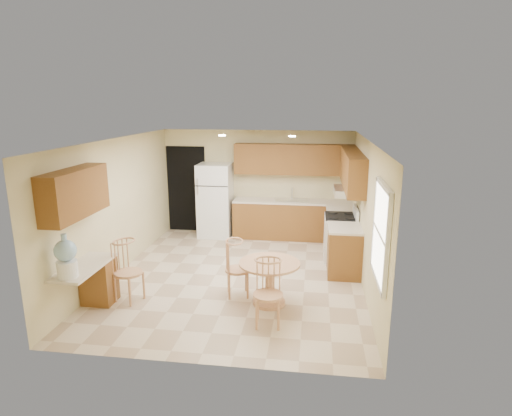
# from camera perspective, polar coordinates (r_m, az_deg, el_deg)

# --- Properties ---
(floor) EXTENTS (5.50, 5.50, 0.00)m
(floor) POSITION_cam_1_polar(r_m,az_deg,el_deg) (8.02, -2.52, -9.08)
(floor) COLOR beige
(floor) RESTS_ON ground
(ceiling) EXTENTS (4.50, 5.50, 0.02)m
(ceiling) POSITION_cam_1_polar(r_m,az_deg,el_deg) (7.40, -2.72, 9.02)
(ceiling) COLOR white
(ceiling) RESTS_ON wall_back
(wall_back) EXTENTS (4.50, 0.02, 2.50)m
(wall_back) POSITION_cam_1_polar(r_m,az_deg,el_deg) (10.27, 0.15, 3.38)
(wall_back) COLOR beige
(wall_back) RESTS_ON floor
(wall_front) EXTENTS (4.50, 0.02, 2.50)m
(wall_front) POSITION_cam_1_polar(r_m,az_deg,el_deg) (5.06, -8.27, -8.06)
(wall_front) COLOR beige
(wall_front) RESTS_ON floor
(wall_left) EXTENTS (0.02, 5.50, 2.50)m
(wall_left) POSITION_cam_1_polar(r_m,az_deg,el_deg) (8.31, -18.06, 0.15)
(wall_left) COLOR beige
(wall_left) RESTS_ON floor
(wall_right) EXTENTS (0.02, 5.50, 2.50)m
(wall_right) POSITION_cam_1_polar(r_m,az_deg,el_deg) (7.55, 14.44, -0.96)
(wall_right) COLOR beige
(wall_right) RESTS_ON floor
(doorway) EXTENTS (0.90, 0.02, 2.10)m
(doorway) POSITION_cam_1_polar(r_m,az_deg,el_deg) (10.66, -9.24, 2.50)
(doorway) COLOR black
(doorway) RESTS_ON floor
(base_cab_back) EXTENTS (2.75, 0.60, 0.87)m
(base_cab_back) POSITION_cam_1_polar(r_m,az_deg,el_deg) (10.08, 4.85, -1.62)
(base_cab_back) COLOR brown
(base_cab_back) RESTS_ON floor
(counter_back) EXTENTS (2.75, 0.63, 0.04)m
(counter_back) POSITION_cam_1_polar(r_m,az_deg,el_deg) (9.97, 4.90, 0.90)
(counter_back) COLOR beige
(counter_back) RESTS_ON base_cab_back
(base_cab_right_a) EXTENTS (0.60, 0.59, 0.87)m
(base_cab_right_a) POSITION_cam_1_polar(r_m,az_deg,el_deg) (9.52, 11.14, -2.79)
(base_cab_right_a) COLOR brown
(base_cab_right_a) RESTS_ON floor
(counter_right_a) EXTENTS (0.63, 0.59, 0.04)m
(counter_right_a) POSITION_cam_1_polar(r_m,az_deg,el_deg) (9.40, 11.27, -0.13)
(counter_right_a) COLOR beige
(counter_right_a) RESTS_ON base_cab_right_a
(base_cab_right_b) EXTENTS (0.60, 0.80, 0.87)m
(base_cab_right_b) POSITION_cam_1_polar(r_m,az_deg,el_deg) (8.14, 11.68, -5.72)
(base_cab_right_b) COLOR brown
(base_cab_right_b) RESTS_ON floor
(counter_right_b) EXTENTS (0.63, 0.80, 0.04)m
(counter_right_b) POSITION_cam_1_polar(r_m,az_deg,el_deg) (8.00, 11.84, -2.65)
(counter_right_b) COLOR beige
(counter_right_b) RESTS_ON base_cab_right_b
(upper_cab_back) EXTENTS (2.75, 0.33, 0.70)m
(upper_cab_back) POSITION_cam_1_polar(r_m,az_deg,el_deg) (9.93, 5.06, 6.47)
(upper_cab_back) COLOR brown
(upper_cab_back) RESTS_ON wall_back
(upper_cab_right) EXTENTS (0.33, 2.42, 0.70)m
(upper_cab_right) POSITION_cam_1_polar(r_m,az_deg,el_deg) (8.59, 12.71, 5.02)
(upper_cab_right) COLOR brown
(upper_cab_right) RESTS_ON wall_right
(upper_cab_left) EXTENTS (0.33, 1.40, 0.70)m
(upper_cab_left) POSITION_cam_1_polar(r_m,az_deg,el_deg) (6.74, -23.00, 1.83)
(upper_cab_left) COLOR brown
(upper_cab_left) RESTS_ON wall_left
(sink) EXTENTS (0.78, 0.44, 0.01)m
(sink) POSITION_cam_1_polar(r_m,az_deg,el_deg) (9.97, 4.76, 1.03)
(sink) COLOR silver
(sink) RESTS_ON counter_back
(range_hood) EXTENTS (0.50, 0.76, 0.14)m
(range_hood) POSITION_cam_1_polar(r_m,az_deg,el_deg) (8.63, 12.01, 2.19)
(range_hood) COLOR silver
(range_hood) RESTS_ON upper_cab_right
(desk_pedestal) EXTENTS (0.48, 0.42, 0.72)m
(desk_pedestal) POSITION_cam_1_polar(r_m,az_deg,el_deg) (7.36, -20.20, -9.12)
(desk_pedestal) COLOR brown
(desk_pedestal) RESTS_ON floor
(desk_top) EXTENTS (0.50, 1.20, 0.04)m
(desk_top) POSITION_cam_1_polar(r_m,az_deg,el_deg) (6.91, -21.94, -7.31)
(desk_top) COLOR beige
(desk_top) RESTS_ON desk_pedestal
(window) EXTENTS (0.06, 1.12, 1.30)m
(window) POSITION_cam_1_polar(r_m,az_deg,el_deg) (5.71, 16.38, -3.27)
(window) COLOR white
(window) RESTS_ON wall_right
(can_light_a) EXTENTS (0.14, 0.14, 0.02)m
(can_light_a) POSITION_cam_1_polar(r_m,az_deg,el_deg) (8.68, -4.56, 9.62)
(can_light_a) COLOR white
(can_light_a) RESTS_ON ceiling
(can_light_b) EXTENTS (0.14, 0.14, 0.02)m
(can_light_b) POSITION_cam_1_polar(r_m,az_deg,el_deg) (8.49, 4.85, 9.52)
(can_light_b) COLOR white
(can_light_b) RESTS_ON ceiling
(refrigerator) EXTENTS (0.77, 0.75, 1.74)m
(refrigerator) POSITION_cam_1_polar(r_m,az_deg,el_deg) (10.18, -5.43, 1.03)
(refrigerator) COLOR white
(refrigerator) RESTS_ON floor
(stove) EXTENTS (0.65, 0.76, 1.09)m
(stove) POSITION_cam_1_polar(r_m,az_deg,el_deg) (8.86, 11.21, -3.82)
(stove) COLOR white
(stove) RESTS_ON floor
(dining_table) EXTENTS (0.96, 0.96, 0.71)m
(dining_table) POSITION_cam_1_polar(r_m,az_deg,el_deg) (6.81, 1.79, -9.17)
(dining_table) COLOR tan
(dining_table) RESTS_ON floor
(chair_table_a) EXTENTS (0.42, 0.54, 0.95)m
(chair_table_a) POSITION_cam_1_polar(r_m,az_deg,el_deg) (6.98, -2.60, -7.55)
(chair_table_a) COLOR tan
(chair_table_a) RESTS_ON floor
(chair_table_b) EXTENTS (0.43, 0.43, 0.97)m
(chair_table_b) POSITION_cam_1_polar(r_m,az_deg,el_deg) (6.07, 1.52, -10.79)
(chair_table_b) COLOR tan
(chair_table_b) RESTS_ON floor
(chair_desk) EXTENTS (0.44, 0.57, 1.00)m
(chair_desk) POSITION_cam_1_polar(r_m,az_deg,el_deg) (7.09, -17.04, -7.56)
(chair_desk) COLOR tan
(chair_desk) RESTS_ON floor
(water_crock) EXTENTS (0.30, 0.30, 0.62)m
(water_crock) POSITION_cam_1_polar(r_m,az_deg,el_deg) (6.47, -23.99, -6.08)
(water_crock) COLOR white
(water_crock) RESTS_ON desk_top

